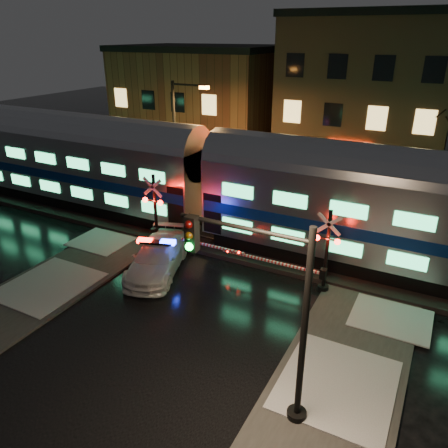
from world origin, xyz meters
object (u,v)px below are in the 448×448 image
Objects in this scene: police_car at (157,257)px; crossing_signal_right at (317,259)px; streetlight at (178,135)px; crossing_signal_left at (161,222)px; traffic_light at (270,318)px.

crossing_signal_right is (7.14, 1.80, 0.84)m from police_car.
streetlight is at bearing 97.44° from police_car.
crossing_signal_left is 0.74× the size of streetlight.
police_car is 10.19m from streetlight.
streetlight is at bearing 149.36° from crossing_signal_right.
crossing_signal_right is 0.87× the size of traffic_light.
traffic_light is 0.80× the size of streetlight.
traffic_light is at bearing -53.27° from police_car.
streetlight is (-11.95, 13.86, 1.19)m from traffic_light.
crossing_signal_left is at bearing 100.60° from police_car.
police_car is at bearing -165.84° from crossing_signal_right.
crossing_signal_left is at bearing 142.69° from traffic_light.
crossing_signal_right is at bearing -4.55° from police_car.
crossing_signal_right is at bearing -30.64° from streetlight.
traffic_light reaches higher than crossing_signal_left.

